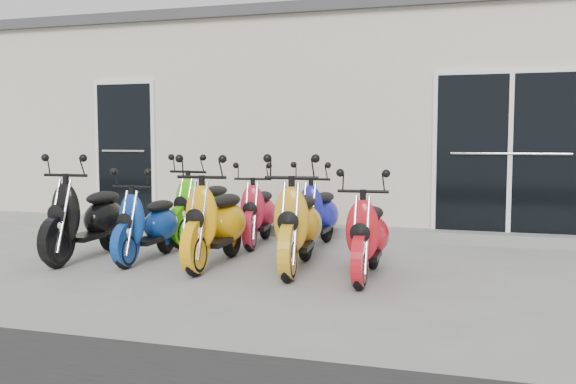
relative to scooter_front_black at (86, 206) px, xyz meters
name	(u,v)px	position (x,y,z in m)	size (l,w,h in m)	color
ground	(272,262)	(2.12, 0.47, -0.62)	(80.00, 80.00, 0.00)	gray
building	(360,127)	(2.12, 5.67, 0.98)	(14.00, 6.00, 3.20)	beige
roof_cap	(361,37)	(2.12, 5.67, 2.66)	(14.20, 6.20, 0.16)	#3F3F42
front_step	(317,231)	(2.12, 2.49, -0.54)	(14.00, 0.40, 0.15)	gray
door_left	(125,147)	(-1.08, 2.64, 0.64)	(1.07, 0.08, 2.22)	black
door_right	(510,149)	(4.72, 2.64, 0.64)	(2.02, 0.08, 2.22)	black
scooter_front_black	(86,206)	(0.00, 0.00, 0.00)	(0.61, 1.68, 1.24)	black
scooter_front_blue	(147,214)	(0.72, 0.12, -0.08)	(0.53, 1.47, 1.08)	navy
scooter_front_orange_a	(215,210)	(1.59, 0.08, 0.00)	(0.61, 1.68, 1.24)	#EDA10B
scooter_front_orange_b	(298,212)	(2.53, 0.10, 0.01)	(0.62, 1.70, 1.26)	gold
scooter_front_red	(368,223)	(3.30, -0.06, -0.06)	(0.55, 1.52, 1.12)	red
scooter_back_green	(202,198)	(0.80, 1.46, -0.02)	(0.59, 1.63, 1.21)	#3EC108
scooter_back_red	(258,203)	(1.57, 1.52, -0.07)	(0.54, 1.50, 1.11)	red
scooter_back_blue	(318,204)	(2.38, 1.51, -0.06)	(0.55, 1.52, 1.12)	#191C97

